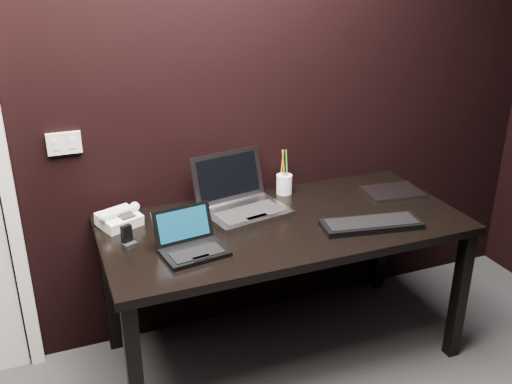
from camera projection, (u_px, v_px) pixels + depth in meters
name	position (u px, v px, depth m)	size (l,w,h in m)	color
wall_back	(195.00, 92.00, 2.72)	(4.00, 4.00, 0.00)	black
wall_switch	(64.00, 143.00, 2.56)	(0.15, 0.02, 0.10)	silver
desk	(284.00, 236.00, 2.72)	(1.70, 0.80, 0.74)	black
netbook	(191.00, 244.00, 2.41)	(0.29, 0.27, 0.17)	black
silver_laptop	(241.00, 202.00, 2.77)	(0.45, 0.42, 0.27)	#9E9DA3
ext_keyboard	(371.00, 224.00, 2.63)	(0.48, 0.23, 0.03)	black
closed_laptop	(392.00, 192.00, 3.00)	(0.31, 0.24, 0.02)	#9A9BA0
desk_phone	(119.00, 218.00, 2.64)	(0.22, 0.21, 0.10)	white
mobile_phone	(128.00, 239.00, 2.45)	(0.07, 0.06, 0.10)	black
pen_cup	(284.00, 183.00, 2.99)	(0.11, 0.11, 0.24)	white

